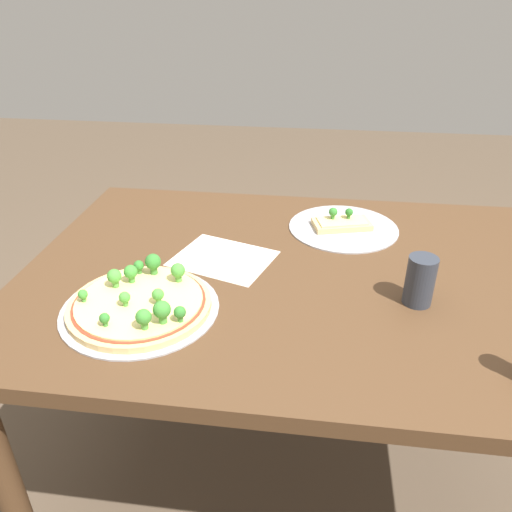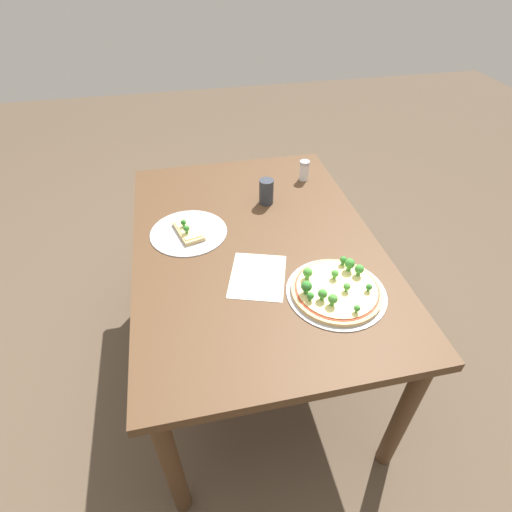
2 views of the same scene
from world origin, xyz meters
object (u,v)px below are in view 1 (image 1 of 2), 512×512
at_px(pizza_tray_slice, 343,226).
at_px(drinking_cup, 420,281).
at_px(pizza_tray_whole, 141,303).
at_px(dining_table, 298,299).

relative_size(pizza_tray_slice, drinking_cup, 2.76).
bearing_deg(pizza_tray_slice, drinking_cup, 113.39).
xyz_separation_m(pizza_tray_whole, pizza_tray_slice, (-0.43, -0.45, -0.01)).
relative_size(pizza_tray_whole, drinking_cup, 3.02).
height_order(pizza_tray_whole, pizza_tray_slice, pizza_tray_whole).
bearing_deg(pizza_tray_slice, dining_table, 66.78).
bearing_deg(dining_table, pizza_tray_slice, -113.22).
distance_m(dining_table, pizza_tray_slice, 0.28).
distance_m(dining_table, pizza_tray_whole, 0.39).
height_order(dining_table, pizza_tray_slice, pizza_tray_slice).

